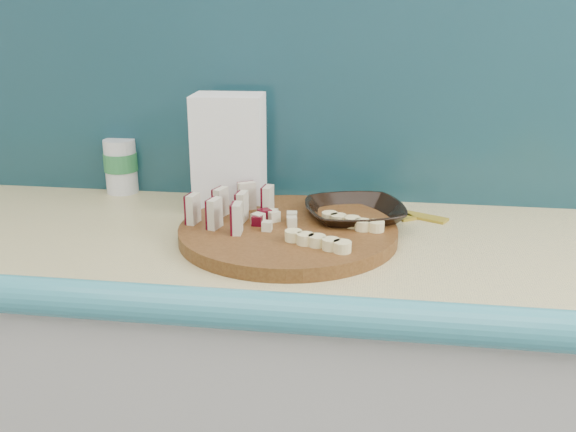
% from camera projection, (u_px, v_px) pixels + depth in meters
% --- Properties ---
extents(backsplash, '(2.20, 0.02, 0.50)m').
position_uv_depth(backsplash, '(305.00, 87.00, 1.41)').
color(backsplash, teal).
rests_on(backsplash, kitchen_counter).
extents(cutting_board, '(0.55, 0.55, 0.03)m').
position_uv_depth(cutting_board, '(288.00, 232.00, 1.21)').
color(cutting_board, '#42240E').
rests_on(cutting_board, kitchen_counter).
extents(apple_wedges, '(0.16, 0.18, 0.06)m').
position_uv_depth(apple_wedges, '(232.00, 206.00, 1.23)').
color(apple_wedges, beige).
rests_on(apple_wedges, cutting_board).
extents(apple_chunks, '(0.06, 0.07, 0.02)m').
position_uv_depth(apple_chunks, '(277.00, 219.00, 1.22)').
color(apple_chunks, beige).
rests_on(apple_chunks, cutting_board).
extents(banana_slices, '(0.17, 0.18, 0.02)m').
position_uv_depth(banana_slices, '(335.00, 231.00, 1.16)').
color(banana_slices, '#F3DF94').
rests_on(banana_slices, cutting_board).
extents(brown_bowl, '(0.24, 0.24, 0.05)m').
position_uv_depth(brown_bowl, '(355.00, 216.00, 1.28)').
color(brown_bowl, black).
rests_on(brown_bowl, kitchen_counter).
extents(flour_bag, '(0.15, 0.11, 0.25)m').
position_uv_depth(flour_bag, '(229.00, 154.00, 1.35)').
color(flour_bag, white).
rests_on(flour_bag, kitchen_counter).
extents(canister, '(0.08, 0.08, 0.13)m').
position_uv_depth(canister, '(121.00, 165.00, 1.50)').
color(canister, silver).
rests_on(canister, kitchen_counter).
extents(banana_peel, '(0.20, 0.17, 0.01)m').
position_uv_depth(banana_peel, '(388.00, 212.00, 1.37)').
color(banana_peel, gold).
rests_on(banana_peel, kitchen_counter).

